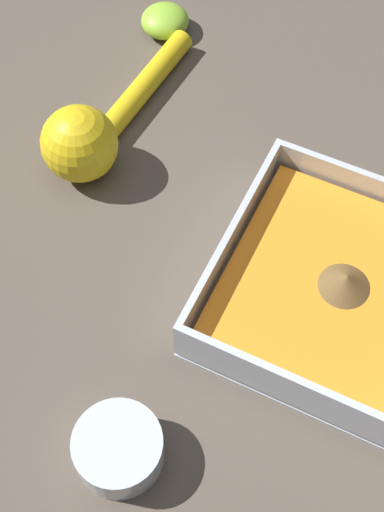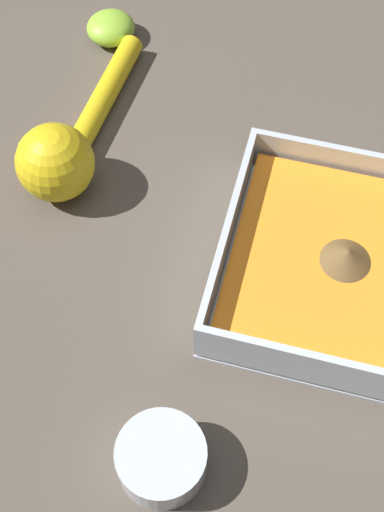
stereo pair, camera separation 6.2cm
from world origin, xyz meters
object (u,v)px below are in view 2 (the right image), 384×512
(lemon_half, at_px, (111,28))
(square_dish, at_px, (342,269))
(spice_bowl, at_px, (161,459))
(lemon_squeezer, at_px, (65,149))

(lemon_half, bearing_deg, square_dish, 50.21)
(spice_bowl, height_order, lemon_squeezer, lemon_squeezer)
(spice_bowl, relative_size, lemon_squeezer, 0.30)
(lemon_squeezer, height_order, lemon_half, lemon_squeezer)
(square_dish, distance_m, lemon_half, 0.38)
(square_dish, relative_size, lemon_squeezer, 0.92)
(square_dish, height_order, lemon_squeezer, lemon_squeezer)
(square_dish, xyz_separation_m, spice_bowl, (0.20, -0.11, -0.00))
(spice_bowl, bearing_deg, square_dish, 151.76)
(square_dish, height_order, spice_bowl, square_dish)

